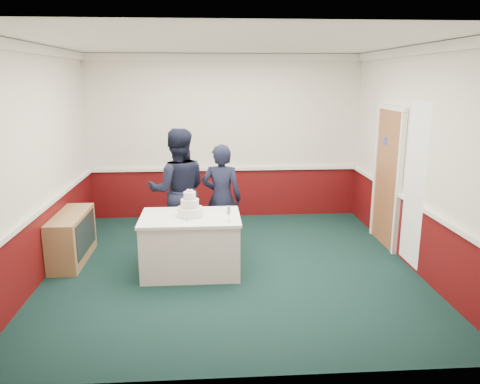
{
  "coord_description": "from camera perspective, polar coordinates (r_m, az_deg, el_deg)",
  "views": [
    {
      "loc": [
        -0.31,
        -6.12,
        2.58
      ],
      "look_at": [
        0.11,
        -0.1,
        1.1
      ],
      "focal_mm": 35.0,
      "sensor_mm": 36.0,
      "label": 1
    }
  ],
  "objects": [
    {
      "name": "ground",
      "position": [
        6.65,
        -0.99,
        -9.06
      ],
      "size": [
        5.0,
        5.0,
        0.0
      ],
      "primitive_type": "plane",
      "color": "black",
      "rests_on": "ground"
    },
    {
      "name": "room_shell",
      "position": [
        6.77,
        -0.66,
        8.58
      ],
      "size": [
        5.0,
        5.0,
        3.0
      ],
      "color": "silver",
      "rests_on": "ground"
    },
    {
      "name": "sideboard",
      "position": [
        7.15,
        -19.81,
        -5.24
      ],
      "size": [
        0.41,
        1.2,
        0.7
      ],
      "color": "#9B7B4B",
      "rests_on": "ground"
    },
    {
      "name": "cake_table",
      "position": [
        6.38,
        -6.01,
        -6.28
      ],
      "size": [
        1.32,
        0.92,
        0.79
      ],
      "color": "white",
      "rests_on": "ground"
    },
    {
      "name": "wedding_cake",
      "position": [
        6.22,
        -6.12,
        -1.95
      ],
      "size": [
        0.35,
        0.35,
        0.36
      ],
      "color": "white",
      "rests_on": "cake_table"
    },
    {
      "name": "cake_knife",
      "position": [
        6.06,
        -6.45,
        -3.45
      ],
      "size": [
        0.02,
        0.22,
        0.0
      ],
      "primitive_type": "cube",
      "rotation": [
        0.0,
        0.0,
        0.04
      ],
      "color": "silver",
      "rests_on": "cake_table"
    },
    {
      "name": "champagne_flute",
      "position": [
        5.95,
        -1.4,
        -2.35
      ],
      "size": [
        0.05,
        0.05,
        0.21
      ],
      "color": "silver",
      "rests_on": "cake_table"
    },
    {
      "name": "person_man",
      "position": [
        7.07,
        -7.55,
        0.18
      ],
      "size": [
        0.95,
        0.76,
        1.86
      ],
      "primitive_type": "imported",
      "rotation": [
        0.0,
        0.0,
        3.21
      ],
      "color": "black",
      "rests_on": "ground"
    },
    {
      "name": "person_woman",
      "position": [
        6.99,
        -2.26,
        -0.8
      ],
      "size": [
        0.66,
        0.5,
        1.64
      ],
      "primitive_type": "imported",
      "rotation": [
        0.0,
        0.0,
        2.95
      ],
      "color": "black",
      "rests_on": "ground"
    }
  ]
}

